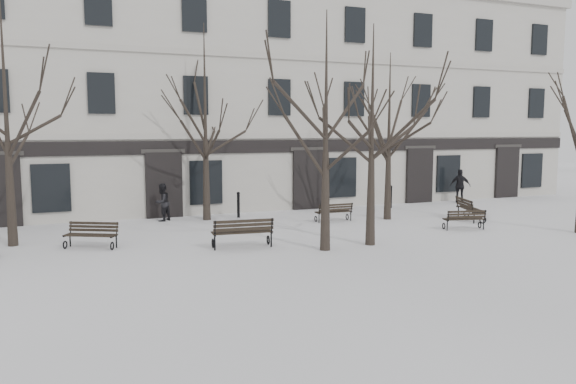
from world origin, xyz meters
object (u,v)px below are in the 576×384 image
tree_1 (326,102)px  bench_4 (334,211)px  tree_2 (372,109)px  bench_5 (469,208)px  bench_2 (465,219)px  bench_1 (243,232)px  bench_3 (91,234)px

tree_1 → bench_4: 7.16m
tree_2 → bench_4: bearing=77.5°
bench_5 → bench_4: bearing=90.2°
bench_2 → tree_1: bearing=24.7°
tree_1 → bench_1: bearing=150.8°
bench_2 → bench_3: size_ratio=0.94×
tree_1 → bench_3: size_ratio=4.32×
tree_2 → bench_1: size_ratio=3.57×
bench_2 → bench_3: (-13.68, 1.95, 0.03)m
bench_3 → bench_5: 15.40m
bench_3 → bench_5: size_ratio=0.88×
bench_1 → bench_3: 5.00m
bench_3 → bench_4: size_ratio=1.11×
tree_1 → tree_2: 1.81m
tree_2 → bench_1: (-4.17, 1.16, -4.04)m
bench_5 → bench_3: bearing=108.4°
tree_1 → bench_1: 5.01m
tree_1 → bench_5: (8.40, 3.07, -4.23)m
bench_5 → bench_1: bearing=118.1°
tree_1 → bench_3: tree_1 is taller
bench_1 → bench_2: (9.06, -0.06, -0.11)m
bench_4 → bench_1: bearing=35.1°
bench_3 → bench_5: bearing=28.1°
tree_1 → bench_3: bearing=155.3°
bench_1 → bench_3: bearing=-16.5°
bench_1 → bench_4: 6.36m
tree_1 → bench_1: tree_1 is taller
bench_5 → tree_1: bearing=129.0°
tree_1 → bench_5: bearing=20.1°
tree_1 → bench_4: size_ratio=4.78×
bench_2 → tree_2: bearing=26.6°
tree_2 → bench_4: 6.41m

